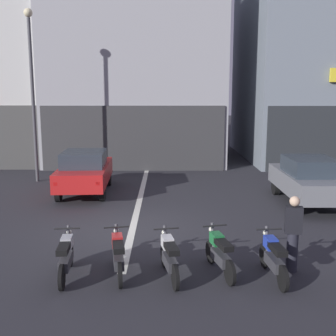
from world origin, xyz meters
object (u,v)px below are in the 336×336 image
motorcycle_blue_row_rightmost (273,257)px  motorcycle_green_row_right_mid (220,253)px  car_red_crossing_near (85,170)px  person_by_motorcycles (293,233)px  motorcycle_white_row_centre (169,256)px  car_grey_parked_kerbside (309,179)px  motorcycle_red_row_left_mid (118,255)px  car_blue_down_street (174,142)px  street_lamp (32,80)px  motorcycle_silver_row_leftmost (66,256)px

motorcycle_blue_row_rightmost → motorcycle_green_row_right_mid: bearing=166.7°
car_red_crossing_near → person_by_motorcycles: bearing=-51.0°
motorcycle_white_row_centre → person_by_motorcycles: 2.70m
car_grey_parked_kerbside → motorcycle_red_row_left_mid: (-5.95, -5.75, -0.43)m
car_grey_parked_kerbside → motorcycle_green_row_right_mid: car_grey_parked_kerbside is taller
car_red_crossing_near → motorcycle_white_row_centre: size_ratio=2.53×
person_by_motorcycles → motorcycle_white_row_centre: bearing=-173.5°
motorcycle_red_row_left_mid → motorcycle_white_row_centre: size_ratio=1.00×
car_blue_down_street → motorcycle_white_row_centre: (-0.42, -16.94, -0.43)m
street_lamp → motorcycle_silver_row_leftmost: (3.53, -9.64, -3.90)m
car_red_crossing_near → motorcycle_white_row_centre: 8.14m
car_blue_down_street → motorcycle_blue_row_rightmost: (1.73, -16.99, -0.43)m
motorcycle_silver_row_leftmost → car_blue_down_street: bearing=81.3°
car_red_crossing_near → motorcycle_silver_row_leftmost: 7.55m
motorcycle_white_row_centre → person_by_motorcycles: person_by_motorcycles is taller
car_blue_down_street → motorcycle_red_row_left_mid: 16.91m
car_red_crossing_near → motorcycle_silver_row_leftmost: (1.01, -7.46, -0.43)m
motorcycle_red_row_left_mid → motorcycle_blue_row_rightmost: bearing=-2.9°
car_red_crossing_near → motorcycle_green_row_right_mid: 8.44m
motorcycle_red_row_left_mid → motorcycle_white_row_centre: 1.08m
car_grey_parked_kerbside → motorcycle_green_row_right_mid: (-3.80, -5.66, -0.43)m
car_grey_parked_kerbside → motorcycle_silver_row_leftmost: 9.15m
car_grey_parked_kerbside → street_lamp: bearing=160.2°
motorcycle_red_row_left_mid → motorcycle_silver_row_leftmost: bearing=-175.3°
car_red_crossing_near → car_blue_down_street: 10.12m
car_grey_parked_kerbside → car_red_crossing_near: bearing=168.6°
car_grey_parked_kerbside → motorcycle_silver_row_leftmost: size_ratio=2.46×
street_lamp → motorcycle_green_row_right_mid: size_ratio=4.40×
car_red_crossing_near → motorcycle_silver_row_leftmost: car_red_crossing_near is taller
car_blue_down_street → motorcycle_blue_row_rightmost: car_blue_down_street is taller
car_blue_down_street → motorcycle_blue_row_rightmost: bearing=-84.2°
motorcycle_blue_row_rightmost → person_by_motorcycles: (0.50, 0.35, 0.40)m
motorcycle_blue_row_rightmost → street_lamp: bearing=128.9°
car_red_crossing_near → motorcycle_green_row_right_mid: bearing=-59.8°
car_red_crossing_near → motorcycle_green_row_right_mid: size_ratio=2.55×
car_blue_down_street → motorcycle_green_row_right_mid: car_blue_down_street is taller
motorcycle_green_row_right_mid → motorcycle_red_row_left_mid: bearing=-177.5°
motorcycle_silver_row_leftmost → motorcycle_green_row_right_mid: 3.24m
car_blue_down_street → motorcycle_green_row_right_mid: 16.76m
motorcycle_white_row_centre → car_blue_down_street: bearing=88.6°
motorcycle_silver_row_leftmost → person_by_motorcycles: size_ratio=1.00×
car_blue_down_street → motorcycle_white_row_centre: 16.95m
street_lamp → car_blue_down_street: bearing=50.0°
motorcycle_blue_row_rightmost → car_blue_down_street: bearing=95.8°
car_blue_down_street → car_red_crossing_near: bearing=-110.8°
car_red_crossing_near → street_lamp: bearing=139.2°
motorcycle_silver_row_leftmost → motorcycle_red_row_left_mid: bearing=4.7°
street_lamp → motorcycle_white_row_centre: street_lamp is taller
motorcycle_white_row_centre → motorcycle_green_row_right_mid: size_ratio=1.01×
motorcycle_silver_row_leftmost → motorcycle_white_row_centre: 2.16m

